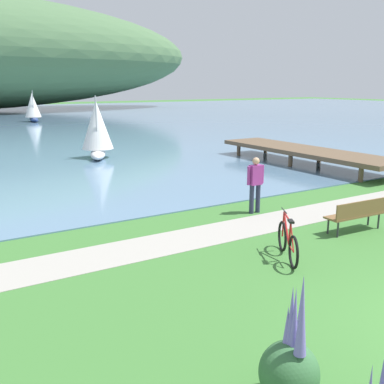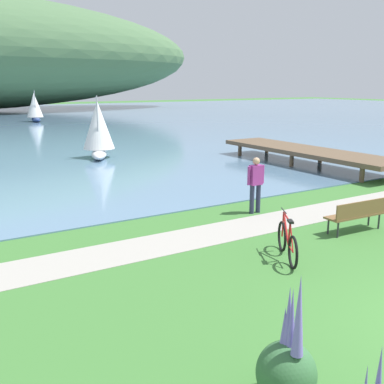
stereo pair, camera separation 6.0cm
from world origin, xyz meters
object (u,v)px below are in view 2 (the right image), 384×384
Objects in this scene: person_at_shoreline at (256,182)px; sailboat_mid_bay at (98,129)px; park_bench_near_camera at (357,213)px; bicycle_leaning_near_bench at (287,242)px; sailboat_nearest_to_shore at (35,107)px.

person_at_shoreline is 12.58m from sailboat_mid_bay.
sailboat_mid_bay is at bearing 95.05° from park_bench_near_camera.
park_bench_near_camera is 2.95m from bicycle_leaning_near_bench.
person_at_shoreline is 39.23m from sailboat_nearest_to_shore.
bicycle_leaning_near_bench is at bearing -118.53° from person_at_shoreline.
sailboat_mid_bay reaches higher than person_at_shoreline.
person_at_shoreline is at bearing -88.75° from sailboat_mid_bay.
sailboat_nearest_to_shore is (4.49, 42.48, 1.16)m from bicycle_leaning_near_bench.
sailboat_nearest_to_shore reaches higher than park_bench_near_camera.
park_bench_near_camera is at bearing -69.23° from person_at_shoreline.
sailboat_nearest_to_shore is (2.67, 39.14, 0.58)m from person_at_shoreline.
person_at_shoreline reaches higher than bicycle_leaning_near_bench.
sailboat_mid_bay reaches higher than sailboat_nearest_to_shore.
person_at_shoreline is at bearing 61.47° from bicycle_leaning_near_bench.
sailboat_nearest_to_shore reaches higher than bicycle_leaning_near_bench.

